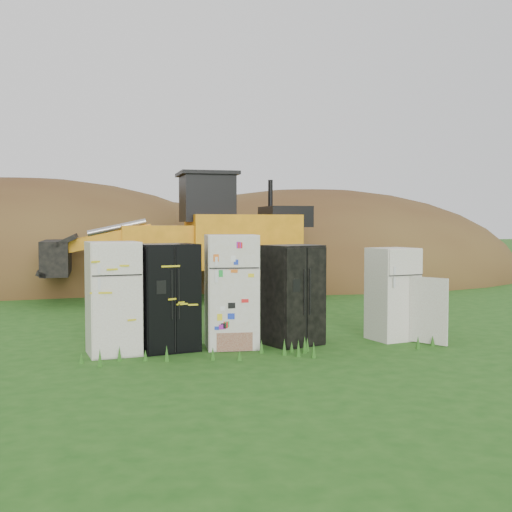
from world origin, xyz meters
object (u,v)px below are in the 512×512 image
(wheel_loader, at_px, (175,236))
(fridge_black_side, at_px, (168,297))
(fridge_sticker, at_px, (231,291))
(fridge_leftmost, at_px, (113,298))
(fridge_dark_mid, at_px, (293,295))
(fridge_open_door, at_px, (393,294))

(wheel_loader, bearing_deg, fridge_black_side, -97.90)
(fridge_sticker, relative_size, wheel_loader, 0.26)
(fridge_leftmost, distance_m, fridge_dark_mid, 3.02)
(fridge_dark_mid, distance_m, fridge_open_door, 1.87)
(wheel_loader, bearing_deg, fridge_sticker, -89.14)
(fridge_dark_mid, height_order, fridge_open_door, fridge_dark_mid)
(fridge_black_side, distance_m, fridge_open_door, 4.02)
(fridge_leftmost, bearing_deg, fridge_sticker, -4.30)
(fridge_leftmost, height_order, fridge_dark_mid, fridge_leftmost)
(fridge_leftmost, height_order, fridge_open_door, fridge_leftmost)
(fridge_black_side, xyz_separation_m, wheel_loader, (1.10, 6.95, 0.86))
(fridge_sticker, bearing_deg, fridge_dark_mid, 3.47)
(fridge_dark_mid, xyz_separation_m, fridge_open_door, (1.87, -0.02, -0.03))
(fridge_black_side, height_order, fridge_open_door, fridge_black_side)
(fridge_black_side, relative_size, fridge_sticker, 0.92)
(fridge_leftmost, relative_size, wheel_loader, 0.25)
(fridge_leftmost, distance_m, fridge_sticker, 1.95)
(fridge_leftmost, relative_size, fridge_sticker, 0.95)
(fridge_black_side, relative_size, fridge_dark_mid, 1.02)
(fridge_black_side, distance_m, fridge_dark_mid, 2.15)
(fridge_sticker, bearing_deg, fridge_open_door, 4.48)
(fridge_sticker, distance_m, fridge_open_door, 2.95)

